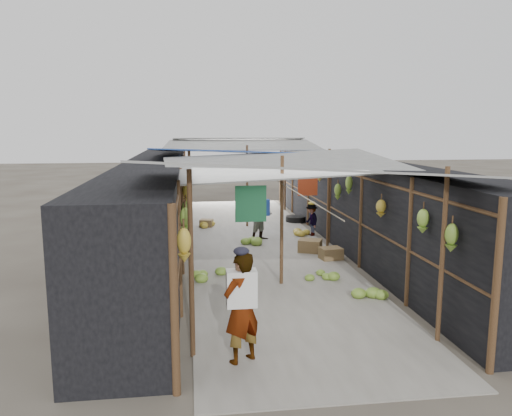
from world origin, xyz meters
name	(u,v)px	position (x,y,z in m)	size (l,w,h in m)	color
ground	(319,348)	(0.00, 0.00, 0.00)	(80.00, 80.00, 0.00)	#6B6356
aisle_slab	(258,244)	(0.00, 6.50, 0.01)	(3.60, 16.00, 0.02)	#9E998E
stall_left	(155,205)	(-2.70, 6.50, 1.15)	(1.40, 15.00, 2.30)	black
stall_right	(355,201)	(2.70, 6.50, 1.15)	(1.40, 15.00, 2.30)	black
crate_near	(310,246)	(1.20, 5.47, 0.17)	(0.56, 0.45, 0.33)	olive
crate_mid	(331,254)	(1.52, 4.71, 0.15)	(0.50, 0.40, 0.30)	olive
crate_back	(207,223)	(-1.30, 9.10, 0.12)	(0.39, 0.32, 0.25)	olive
black_basin	(295,219)	(1.70, 9.58, 0.10)	(0.66, 0.66, 0.20)	black
vendor_elderly	(242,308)	(-1.15, -0.28, 0.77)	(0.56, 0.37, 1.53)	white
shopper_blue	(262,216)	(0.19, 7.00, 0.69)	(0.67, 0.52, 1.38)	navy
vendor_seated	(312,220)	(1.70, 7.36, 0.48)	(0.62, 0.36, 0.96)	#49453F
market_canopy	(257,155)	(0.03, 6.84, 2.41)	(5.62, 15.20, 2.77)	brown
hanging_bananas	(254,185)	(-0.12, 6.47, 1.64)	(3.96, 14.13, 0.85)	gold
floor_bananas	(269,252)	(0.07, 5.02, 0.15)	(3.41, 7.74, 0.34)	olive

